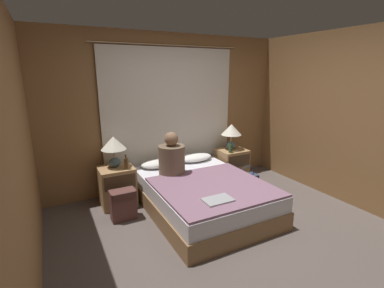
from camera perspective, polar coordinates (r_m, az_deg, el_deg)
The scene contains 19 objects.
ground_plane at distance 3.48m, azimuth 9.20°, elevation -18.80°, with size 16.00×16.00×0.00m, color #564C47.
wall_back at distance 4.65m, azimuth -4.68°, elevation 6.50°, with size 4.16×0.06×2.50m.
wall_left at distance 2.40m, azimuth -32.66°, elevation -3.64°, with size 0.06×3.96×2.50m.
wall_right at distance 4.52m, azimuth 31.31°, elevation 4.18°, with size 0.06×3.96×2.50m.
curtain_panel at distance 4.61m, azimuth -4.35°, elevation 5.17°, with size 2.44×0.02×2.31m.
bed at distance 3.98m, azimuth 2.03°, elevation -10.43°, with size 1.45×1.99×0.44m.
nightstand_left at distance 4.23m, azimuth -15.08°, elevation -8.34°, with size 0.49×0.44×0.57m.
nightstand_right at distance 5.02m, azimuth 8.15°, elevation -4.29°, with size 0.49×0.44×0.57m.
lamp_left at distance 4.09m, azimuth -15.79°, elevation -0.33°, with size 0.35×0.35×0.45m.
lamp_right at distance 4.90m, azimuth 8.08°, elevation 2.52°, with size 0.35×0.35×0.45m.
pillow_left at distance 4.42m, azimuth -6.70°, elevation -3.94°, with size 0.59×0.32×0.12m.
pillow_right at distance 4.67m, azimuth 0.65°, elevation -2.80°, with size 0.59×0.32×0.12m.
blanket_on_bed at distance 3.65m, azimuth 4.38°, elevation -8.74°, with size 1.39×1.34×0.03m.
person_left_in_bed at distance 4.04m, azimuth -4.19°, elevation -2.81°, with size 0.38×0.38×0.63m.
beer_bottle_on_left_stand at distance 4.01m, azimuth -13.35°, elevation -3.87°, with size 0.06×0.06×0.22m.
beer_bottle_on_right_stand at distance 4.73m, azimuth 7.92°, elevation -0.87°, with size 0.06×0.06×0.20m.
laptop_on_bed at distance 3.25m, azimuth 5.33°, elevation -11.32°, with size 0.34×0.22×0.02m.
backpack_on_floor at distance 3.84m, azimuth -13.94°, elevation -11.67°, with size 0.33×0.21×0.41m.
handbag_on_floor at distance 4.73m, azimuth 11.21°, elevation -7.60°, with size 0.35×0.19×0.43m.
Camera 1 is at (-1.79, -2.29, 1.91)m, focal length 26.00 mm.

